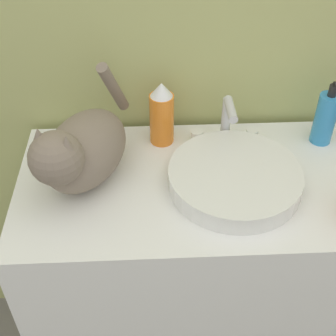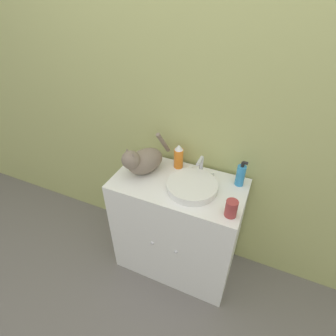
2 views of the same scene
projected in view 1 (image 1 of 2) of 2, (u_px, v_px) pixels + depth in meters
vanity_cabinet at (188, 282)px, 1.38m from camera, size 0.84×0.47×0.82m
sink_basin at (235, 178)px, 1.09m from camera, size 0.31×0.31×0.05m
faucet at (226, 124)px, 1.18m from camera, size 0.18×0.11×0.14m
cat at (81, 150)px, 1.05m from camera, size 0.25×0.37×0.24m
soap_bottle at (326, 117)px, 1.19m from camera, size 0.06×0.05×0.18m
spray_bottle at (162, 114)px, 1.18m from camera, size 0.06×0.06×0.17m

